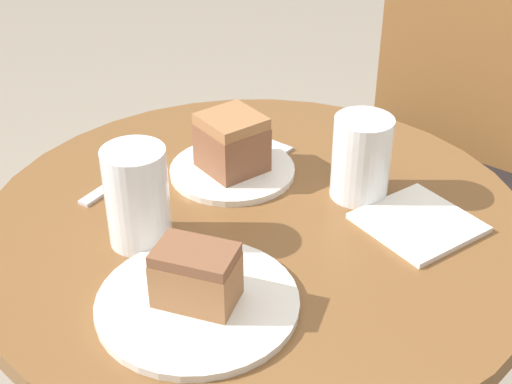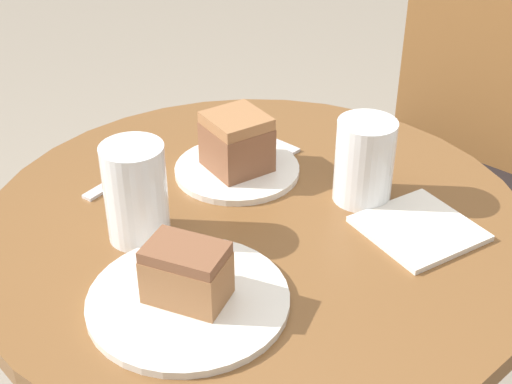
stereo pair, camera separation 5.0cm
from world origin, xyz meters
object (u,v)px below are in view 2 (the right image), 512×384
object	(u,v)px
cake_slice_near	(237,142)
plate_far	(188,300)
chair	(440,164)
glass_lemonade	(364,165)
cake_slice_far	(187,273)
glass_water	(136,198)
plate_near	(237,170)

from	to	relation	value
cake_slice_near	plate_far	bearing A→B (deg)	-57.73
cake_slice_near	chair	bearing A→B (deg)	89.31
chair	glass_lemonade	bearing A→B (deg)	-73.82
cake_slice_far	glass_water	distance (m)	0.16
plate_far	cake_slice_far	bearing A→B (deg)	104.04
chair	glass_water	distance (m)	0.94
cake_slice_far	cake_slice_near	bearing A→B (deg)	122.27
glass_lemonade	plate_near	bearing A→B (deg)	-159.69
chair	plate_far	distance (m)	0.99
glass_lemonade	glass_water	bearing A→B (deg)	-121.40
chair	cake_slice_near	distance (m)	0.75
plate_far	glass_water	size ratio (longest dim) A/B	1.77
plate_far	cake_slice_near	size ratio (longest dim) A/B	2.27
chair	plate_far	xyz separation A→B (m)	(0.15, -0.93, 0.28)
glass_lemonade	cake_slice_near	bearing A→B (deg)	-159.69
plate_far	glass_lemonade	distance (m)	0.33
chair	plate_near	xyz separation A→B (m)	(-0.01, -0.68, 0.28)
cake_slice_far	glass_water	size ratio (longest dim) A/B	0.80
plate_far	glass_lemonade	world-z (taller)	glass_lemonade
cake_slice_near	cake_slice_far	xyz separation A→B (m)	(0.16, -0.26, -0.01)
glass_lemonade	plate_far	bearing A→B (deg)	-93.49
plate_near	cake_slice_far	world-z (taller)	cake_slice_far
glass_lemonade	cake_slice_far	bearing A→B (deg)	-93.49
cake_slice_far	glass_water	bearing A→B (deg)	160.76
cake_slice_far	plate_near	bearing A→B (deg)	122.27
plate_near	glass_water	size ratio (longest dim) A/B	1.41
plate_far	cake_slice_near	bearing A→B (deg)	122.27
chair	glass_water	size ratio (longest dim) A/B	6.99
plate_near	cake_slice_far	distance (m)	0.31
glass_water	chair	bearing A→B (deg)	90.47
plate_near	glass_water	xyz separation A→B (m)	(0.02, -0.21, 0.05)
plate_near	glass_water	distance (m)	0.21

